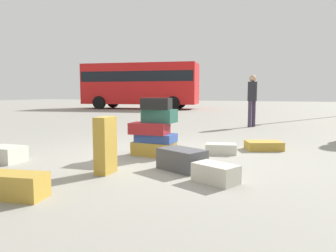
# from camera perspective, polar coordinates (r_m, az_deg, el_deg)

# --- Properties ---
(ground_plane) EXTENTS (80.00, 80.00, 0.00)m
(ground_plane) POSITION_cam_1_polar(r_m,az_deg,el_deg) (5.62, -1.33, -5.54)
(ground_plane) COLOR gray
(suitcase_tower) EXTENTS (0.79, 0.56, 1.03)m
(suitcase_tower) POSITION_cam_1_polar(r_m,az_deg,el_deg) (5.71, -2.41, -0.84)
(suitcase_tower) COLOR #B28C33
(suitcase_tower) RESTS_ON ground
(suitcase_charcoal_foreground_far) EXTENTS (0.78, 0.65, 0.31)m
(suitcase_charcoal_foreground_far) POSITION_cam_1_polar(r_m,az_deg,el_deg) (4.66, 2.49, -6.02)
(suitcase_charcoal_foreground_far) COLOR #4C4C51
(suitcase_charcoal_foreground_far) RESTS_ON ground
(suitcase_cream_white_trunk) EXTENTS (0.62, 0.44, 0.18)m
(suitcase_cream_white_trunk) POSITION_cam_1_polar(r_m,az_deg,el_deg) (5.99, 9.45, -4.01)
(suitcase_cream_white_trunk) COLOR beige
(suitcase_cream_white_trunk) RESTS_ON ground
(suitcase_cream_upright_blue) EXTENTS (0.58, 0.47, 0.25)m
(suitcase_cream_upright_blue) POSITION_cam_1_polar(r_m,az_deg,el_deg) (5.82, -27.15, -4.52)
(suitcase_cream_upright_blue) COLOR beige
(suitcase_cream_upright_blue) RESTS_ON ground
(suitcase_cream_left_side) EXTENTS (0.64, 0.52, 0.24)m
(suitcase_cream_left_side) POSITION_cam_1_polar(r_m,az_deg,el_deg) (4.07, 8.53, -8.37)
(suitcase_cream_left_side) COLOR beige
(suitcase_cream_left_side) RESTS_ON ground
(suitcase_tan_right_side) EXTENTS (0.79, 0.45, 0.27)m
(suitcase_tan_right_side) POSITION_cam_1_polar(r_m,az_deg,el_deg) (3.84, -26.24, -9.53)
(suitcase_tan_right_side) COLOR #B28C33
(suitcase_tan_right_side) RESTS_ON ground
(suitcase_tan_behind_tower) EXTENTS (0.80, 0.67, 0.17)m
(suitcase_tan_behind_tower) POSITION_cam_1_polar(r_m,az_deg,el_deg) (6.57, 16.78, -3.37)
(suitcase_tan_behind_tower) COLOR #B28C33
(suitcase_tan_behind_tower) RESTS_ON ground
(suitcase_tan_foreground_near) EXTENTS (0.20, 0.35, 0.79)m
(suitcase_tan_foreground_near) POSITION_cam_1_polar(r_m,az_deg,el_deg) (4.51, -11.15, -3.40)
(suitcase_tan_foreground_near) COLOR #B28C33
(suitcase_tan_foreground_near) RESTS_ON ground
(person_bearded_onlooker) EXTENTS (0.30, 0.32, 1.71)m
(person_bearded_onlooker) POSITION_cam_1_polar(r_m,az_deg,el_deg) (10.84, 14.85, 5.22)
(person_bearded_onlooker) COLOR #3F334C
(person_bearded_onlooker) RESTS_ON ground
(parked_bus) EXTENTS (8.36, 3.77, 3.15)m
(parked_bus) POSITION_cam_1_polar(r_m,az_deg,el_deg) (22.87, -4.95, 7.71)
(parked_bus) COLOR red
(parked_bus) RESTS_ON ground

